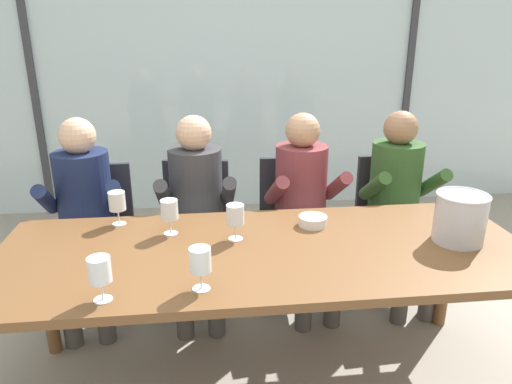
% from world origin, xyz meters
% --- Properties ---
extents(ground, '(14.00, 14.00, 0.00)m').
position_xyz_m(ground, '(0.00, 1.00, 0.00)').
color(ground, '#9E9384').
extents(window_glass_panel, '(7.63, 0.03, 2.60)m').
position_xyz_m(window_glass_panel, '(0.00, 2.52, 1.30)').
color(window_glass_panel, silver).
rests_on(window_glass_panel, ground).
extents(window_mullion_left, '(0.06, 0.06, 2.60)m').
position_xyz_m(window_mullion_left, '(-1.72, 2.50, 1.30)').
color(window_mullion_left, '#38383D').
rests_on(window_mullion_left, ground).
extents(window_mullion_right, '(0.06, 0.06, 2.60)m').
position_xyz_m(window_mullion_right, '(1.72, 2.50, 1.30)').
color(window_mullion_right, '#38383D').
rests_on(window_mullion_right, ground).
extents(hillside_vineyard, '(13.63, 2.40, 2.08)m').
position_xyz_m(hillside_vineyard, '(0.00, 6.77, 1.04)').
color(hillside_vineyard, '#386633').
rests_on(hillside_vineyard, ground).
extents(dining_table, '(2.43, 0.93, 0.74)m').
position_xyz_m(dining_table, '(0.00, 0.00, 0.67)').
color(dining_table, brown).
rests_on(dining_table, ground).
extents(chair_near_curtain, '(0.45, 0.45, 0.89)m').
position_xyz_m(chair_near_curtain, '(-0.93, 0.87, 0.52)').
color(chair_near_curtain, '#232328').
rests_on(chair_near_curtain, ground).
extents(chair_left_of_center, '(0.50, 0.50, 0.89)m').
position_xyz_m(chair_left_of_center, '(-0.33, 0.89, 0.52)').
color(chair_left_of_center, '#232328').
rests_on(chair_left_of_center, ground).
extents(chair_center, '(0.46, 0.46, 0.89)m').
position_xyz_m(chair_center, '(0.30, 0.88, 0.52)').
color(chair_center, '#232328').
rests_on(chair_center, ground).
extents(chair_right_of_center, '(0.46, 0.46, 0.89)m').
position_xyz_m(chair_right_of_center, '(0.97, 0.87, 0.52)').
color(chair_right_of_center, '#232328').
rests_on(chair_right_of_center, ground).
extents(person_navy_polo, '(0.49, 0.63, 1.21)m').
position_xyz_m(person_navy_polo, '(-0.96, 0.74, 0.70)').
color(person_navy_polo, '#192347').
rests_on(person_navy_polo, ground).
extents(person_charcoal_jacket, '(0.46, 0.61, 1.21)m').
position_xyz_m(person_charcoal_jacket, '(-0.31, 0.74, 0.70)').
color(person_charcoal_jacket, '#38383D').
rests_on(person_charcoal_jacket, ground).
extents(person_maroon_top, '(0.49, 0.63, 1.21)m').
position_xyz_m(person_maroon_top, '(0.34, 0.74, 0.70)').
color(person_maroon_top, brown).
rests_on(person_maroon_top, ground).
extents(person_olive_shirt, '(0.47, 0.62, 1.21)m').
position_xyz_m(person_olive_shirt, '(0.95, 0.74, 0.70)').
color(person_olive_shirt, '#2D5123').
rests_on(person_olive_shirt, ground).
extents(ice_bucket_primary, '(0.24, 0.24, 0.23)m').
position_xyz_m(ice_bucket_primary, '(0.91, -0.03, 0.86)').
color(ice_bucket_primary, '#B7B7BC').
rests_on(ice_bucket_primary, dining_table).
extents(tasting_bowl, '(0.14, 0.14, 0.05)m').
position_xyz_m(tasting_bowl, '(0.28, 0.23, 0.77)').
color(tasting_bowl, silver).
rests_on(tasting_bowl, dining_table).
extents(wine_glass_by_left_taster, '(0.08, 0.08, 0.17)m').
position_xyz_m(wine_glass_by_left_taster, '(-0.70, 0.36, 0.86)').
color(wine_glass_by_left_taster, silver).
rests_on(wine_glass_by_left_taster, dining_table).
extents(wine_glass_near_bucket, '(0.08, 0.08, 0.17)m').
position_xyz_m(wine_glass_near_bucket, '(-0.29, -0.32, 0.86)').
color(wine_glass_near_bucket, silver).
rests_on(wine_glass_near_bucket, dining_table).
extents(wine_glass_center_pour, '(0.08, 0.08, 0.17)m').
position_xyz_m(wine_glass_center_pour, '(-0.65, -0.36, 0.86)').
color(wine_glass_center_pour, silver).
rests_on(wine_glass_center_pour, dining_table).
extents(wine_glass_by_right_taster, '(0.08, 0.08, 0.17)m').
position_xyz_m(wine_glass_by_right_taster, '(-0.43, 0.21, 0.86)').
color(wine_glass_by_right_taster, silver).
rests_on(wine_glass_by_right_taster, dining_table).
extents(wine_glass_spare_empty, '(0.08, 0.08, 0.17)m').
position_xyz_m(wine_glass_spare_empty, '(-0.13, 0.11, 0.86)').
color(wine_glass_spare_empty, silver).
rests_on(wine_glass_spare_empty, dining_table).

